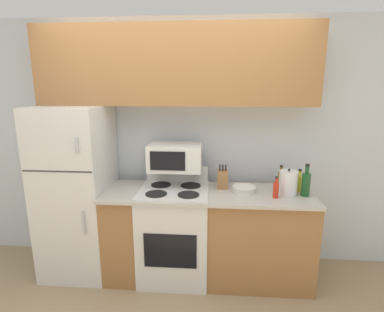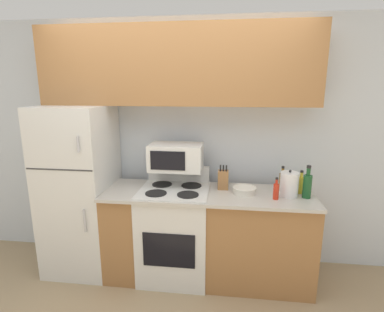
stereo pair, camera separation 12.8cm
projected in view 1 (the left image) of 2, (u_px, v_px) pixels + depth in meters
The scene contains 14 objects.
ground_plane at pixel (171, 292), 2.80m from camera, with size 12.00×12.00×0.00m, color tan.
wall_back at pixel (179, 144), 3.20m from camera, with size 8.00×0.05×2.55m.
lower_cabinets at pixel (207, 234), 2.96m from camera, with size 1.98×0.63×0.90m.
refrigerator at pixel (77, 191), 3.01m from camera, with size 0.65×0.70×1.70m.
upper_cabinets at pixel (175, 66), 2.82m from camera, with size 2.63×0.35×0.73m.
stove at pixel (175, 232), 2.97m from camera, with size 0.66×0.61×1.07m.
microwave at pixel (175, 157), 2.92m from camera, with size 0.51×0.33×0.26m.
knife_block at pixel (223, 179), 2.92m from camera, with size 0.10×0.10×0.24m.
bowl at pixel (244, 189), 2.82m from camera, with size 0.22×0.22×0.06m.
bottle_wine_green at pixel (306, 183), 2.71m from camera, with size 0.08×0.08×0.30m.
bottle_hot_sauce at pixel (276, 189), 2.67m from camera, with size 0.05×0.05×0.20m.
bottle_vinegar at pixel (281, 180), 2.90m from camera, with size 0.06×0.06×0.24m.
bottle_cooking_spray at pixel (299, 183), 2.83m from camera, with size 0.06×0.06×0.22m.
kettle at pixel (288, 183), 2.75m from camera, with size 0.16×0.16×0.25m.
Camera 1 is at (0.38, -2.41, 1.88)m, focal length 28.00 mm.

